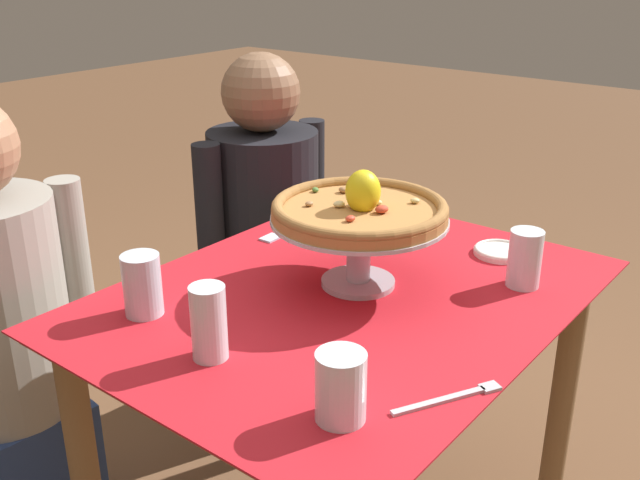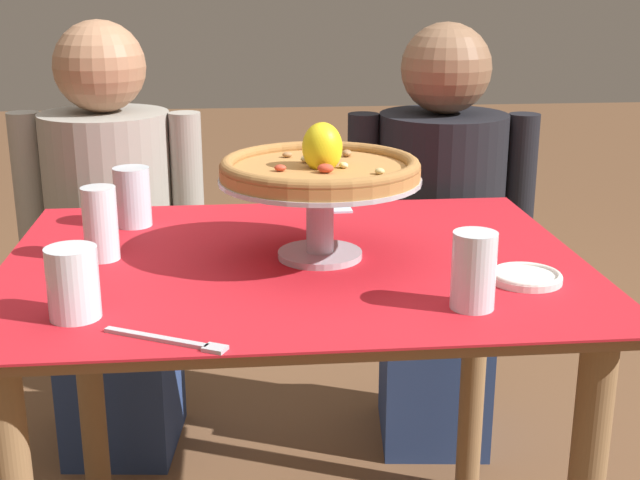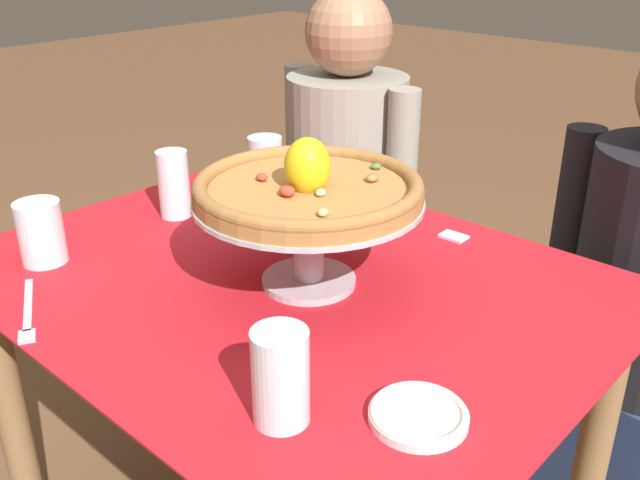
{
  "view_description": "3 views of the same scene",
  "coord_description": "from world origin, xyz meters",
  "px_view_note": "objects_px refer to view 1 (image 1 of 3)",
  "views": [
    {
      "loc": [
        -1.1,
        -0.81,
        1.42
      ],
      "look_at": [
        -0.0,
        0.07,
        0.85
      ],
      "focal_mm": 41.04,
      "sensor_mm": 36.0,
      "label": 1
    },
    {
      "loc": [
        -0.1,
        -1.5,
        1.25
      ],
      "look_at": [
        0.05,
        0.04,
        0.77
      ],
      "focal_mm": 48.16,
      "sensor_mm": 36.0,
      "label": 2
    },
    {
      "loc": [
        0.76,
        -0.75,
        1.31
      ],
      "look_at": [
        0.08,
        -0.0,
        0.84
      ],
      "focal_mm": 39.54,
      "sensor_mm": 36.0,
      "label": 3
    }
  ],
  "objects_px": {
    "pizza": "(360,208)",
    "side_plate": "(500,251)",
    "dinner_fork": "(453,397)",
    "sugar_packet": "(271,238)",
    "diner_left": "(1,356)",
    "water_glass_back_left": "(143,288)",
    "diner_right": "(265,247)",
    "pizza_stand": "(359,237)",
    "water_glass_side_left": "(209,327)",
    "water_glass_front_right": "(524,261)",
    "water_glass_front_left": "(341,390)"
  },
  "relations": [
    {
      "from": "pizza_stand",
      "to": "side_plate",
      "type": "bearing_deg",
      "value": -26.01
    },
    {
      "from": "water_glass_side_left",
      "to": "water_glass_front_left",
      "type": "distance_m",
      "value": 0.29
    },
    {
      "from": "water_glass_back_left",
      "to": "diner_right",
      "type": "height_order",
      "value": "diner_right"
    },
    {
      "from": "pizza_stand",
      "to": "water_glass_front_right",
      "type": "height_order",
      "value": "pizza_stand"
    },
    {
      "from": "dinner_fork",
      "to": "sugar_packet",
      "type": "relative_size",
      "value": 3.66
    },
    {
      "from": "side_plate",
      "to": "diner_right",
      "type": "distance_m",
      "value": 0.81
    },
    {
      "from": "water_glass_front_right",
      "to": "sugar_packet",
      "type": "xyz_separation_m",
      "value": [
        -0.14,
        0.6,
        -0.05
      ]
    },
    {
      "from": "sugar_packet",
      "to": "diner_left",
      "type": "height_order",
      "value": "diner_left"
    },
    {
      "from": "pizza_stand",
      "to": "side_plate",
      "type": "relative_size",
      "value": 3.0
    },
    {
      "from": "pizza",
      "to": "side_plate",
      "type": "relative_size",
      "value": 2.96
    },
    {
      "from": "pizza_stand",
      "to": "water_glass_front_left",
      "type": "relative_size",
      "value": 3.28
    },
    {
      "from": "pizza",
      "to": "water_glass_side_left",
      "type": "bearing_deg",
      "value": 175.67
    },
    {
      "from": "pizza",
      "to": "water_glass_side_left",
      "type": "relative_size",
      "value": 2.65
    },
    {
      "from": "pizza",
      "to": "water_glass_front_left",
      "type": "distance_m",
      "value": 0.49
    },
    {
      "from": "water_glass_front_left",
      "to": "water_glass_back_left",
      "type": "bearing_deg",
      "value": 86.09
    },
    {
      "from": "dinner_fork",
      "to": "diner_left",
      "type": "height_order",
      "value": "diner_left"
    },
    {
      "from": "side_plate",
      "to": "diner_left",
      "type": "xyz_separation_m",
      "value": [
        -0.81,
        0.82,
        -0.2
      ]
    },
    {
      "from": "dinner_fork",
      "to": "water_glass_front_right",
      "type": "bearing_deg",
      "value": 11.07
    },
    {
      "from": "water_glass_side_left",
      "to": "sugar_packet",
      "type": "relative_size",
      "value": 2.73
    },
    {
      "from": "water_glass_back_left",
      "to": "diner_right",
      "type": "distance_m",
      "value": 0.87
    },
    {
      "from": "water_glass_back_left",
      "to": "water_glass_front_right",
      "type": "xyz_separation_m",
      "value": [
        0.58,
        -0.53,
        -0.0
      ]
    },
    {
      "from": "water_glass_back_left",
      "to": "water_glass_front_left",
      "type": "bearing_deg",
      "value": -93.91
    },
    {
      "from": "side_plate",
      "to": "diner_right",
      "type": "height_order",
      "value": "diner_right"
    },
    {
      "from": "pizza_stand",
      "to": "sugar_packet",
      "type": "distance_m",
      "value": 0.35
    },
    {
      "from": "side_plate",
      "to": "water_glass_front_left",
      "type": "bearing_deg",
      "value": -173.06
    },
    {
      "from": "diner_right",
      "to": "pizza_stand",
      "type": "bearing_deg",
      "value": -121.38
    },
    {
      "from": "pizza",
      "to": "dinner_fork",
      "type": "height_order",
      "value": "pizza"
    },
    {
      "from": "water_glass_front_left",
      "to": "dinner_fork",
      "type": "xyz_separation_m",
      "value": [
        0.15,
        -0.11,
        -0.05
      ]
    },
    {
      "from": "dinner_fork",
      "to": "diner_left",
      "type": "bearing_deg",
      "value": 102.48
    },
    {
      "from": "pizza_stand",
      "to": "diner_right",
      "type": "relative_size",
      "value": 0.32
    },
    {
      "from": "water_glass_front_left",
      "to": "diner_right",
      "type": "height_order",
      "value": "diner_right"
    },
    {
      "from": "pizza",
      "to": "side_plate",
      "type": "xyz_separation_m",
      "value": [
        0.34,
        -0.16,
        -0.16
      ]
    },
    {
      "from": "water_glass_back_left",
      "to": "water_glass_front_right",
      "type": "bearing_deg",
      "value": -42.18
    },
    {
      "from": "water_glass_front_right",
      "to": "water_glass_front_left",
      "type": "xyz_separation_m",
      "value": [
        -0.62,
        0.02,
        -0.01
      ]
    },
    {
      "from": "water_glass_back_left",
      "to": "water_glass_side_left",
      "type": "bearing_deg",
      "value": -98.64
    },
    {
      "from": "water_glass_side_left",
      "to": "water_glass_front_left",
      "type": "height_order",
      "value": "water_glass_side_left"
    },
    {
      "from": "pizza",
      "to": "diner_right",
      "type": "height_order",
      "value": "diner_right"
    },
    {
      "from": "water_glass_front_right",
      "to": "pizza_stand",
      "type": "bearing_deg",
      "value": 127.82
    },
    {
      "from": "water_glass_side_left",
      "to": "water_glass_front_right",
      "type": "distance_m",
      "value": 0.69
    },
    {
      "from": "water_glass_side_left",
      "to": "dinner_fork",
      "type": "relative_size",
      "value": 0.75
    },
    {
      "from": "dinner_fork",
      "to": "sugar_packet",
      "type": "distance_m",
      "value": 0.76
    },
    {
      "from": "side_plate",
      "to": "diner_left",
      "type": "relative_size",
      "value": 0.11
    },
    {
      "from": "pizza_stand",
      "to": "water_glass_front_right",
      "type": "bearing_deg",
      "value": -52.18
    },
    {
      "from": "water_glass_back_left",
      "to": "dinner_fork",
      "type": "relative_size",
      "value": 0.68
    },
    {
      "from": "water_glass_side_left",
      "to": "water_glass_front_left",
      "type": "relative_size",
      "value": 1.22
    },
    {
      "from": "water_glass_back_left",
      "to": "water_glass_side_left",
      "type": "xyz_separation_m",
      "value": [
        -0.03,
        -0.22,
        0.0
      ]
    },
    {
      "from": "water_glass_back_left",
      "to": "side_plate",
      "type": "bearing_deg",
      "value": -30.53
    },
    {
      "from": "sugar_packet",
      "to": "dinner_fork",
      "type": "bearing_deg",
      "value": -115.51
    },
    {
      "from": "pizza",
      "to": "sugar_packet",
      "type": "distance_m",
      "value": 0.37
    },
    {
      "from": "water_glass_front_right",
      "to": "side_plate",
      "type": "height_order",
      "value": "water_glass_front_right"
    }
  ]
}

